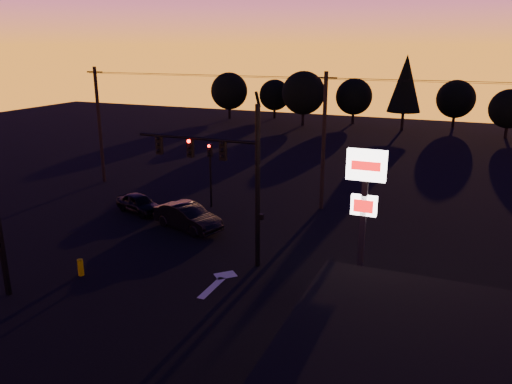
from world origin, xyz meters
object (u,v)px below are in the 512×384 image
secondary_signal (210,166)px  suv_parked (421,347)px  pylon_sign (364,198)px  car_mid (187,217)px  traffic_signal_mast (227,167)px  bollard (81,267)px  car_left (139,203)px

secondary_signal → suv_parked: size_ratio=0.96×
pylon_sign → car_mid: bearing=153.2°
secondary_signal → car_mid: bearing=-81.4°
pylon_sign → secondary_signal: bearing=140.2°
traffic_signal_mast → car_mid: size_ratio=1.88×
bollard → car_left: (-2.93, 8.87, 0.22)m
bollard → car_left: 9.35m
traffic_signal_mast → car_left: traffic_signal_mast is taller
pylon_sign → bollard: size_ratio=8.36×
bollard → car_mid: bearing=78.6°
suv_parked → car_left: bearing=139.5°
secondary_signal → suv_parked: bearing=-40.7°
secondary_signal → suv_parked: 19.53m
bollard → secondary_signal: bearing=85.8°
traffic_signal_mast → bollard: size_ratio=10.55×
pylon_sign → traffic_signal_mast: bearing=160.6°
traffic_signal_mast → car_left: size_ratio=2.35×
pylon_sign → car_mid: pylon_sign is taller
pylon_sign → suv_parked: 5.72m
car_mid → traffic_signal_mast: bearing=-109.5°
pylon_sign → car_left: pylon_sign is taller
bollard → traffic_signal_mast: bearing=36.3°
pylon_sign → car_mid: (-11.36, 5.73, -4.16)m
car_left → suv_parked: (18.51, -9.79, 0.01)m
bollard → car_mid: (1.51, 7.48, 0.35)m
pylon_sign → suv_parked: bearing=-44.5°
secondary_signal → bollard: 12.02m
pylon_sign → car_left: (-15.80, 7.12, -4.29)m
traffic_signal_mast → suv_parked: traffic_signal_mast is taller
car_left → pylon_sign: bearing=-94.8°
car_left → bollard: bearing=-142.3°
pylon_sign → suv_parked: size_ratio=1.49×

